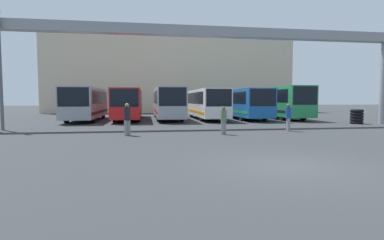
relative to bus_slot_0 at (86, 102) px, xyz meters
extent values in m
plane|color=#2D3033|center=(9.77, -21.59, -1.77)|extent=(200.00, 200.00, 0.00)
cube|color=beige|center=(9.77, 21.23, 3.97)|extent=(38.16, 12.00, 11.49)
cylinder|color=gray|center=(24.83, -8.07, 1.53)|extent=(0.60, 0.60, 6.60)
cube|color=gray|center=(9.77, -8.07, 5.18)|extent=(30.72, 0.80, 0.70)
cube|color=#999EA5|center=(0.00, 0.01, -0.06)|extent=(2.59, 10.58, 2.72)
cube|color=black|center=(0.00, -5.26, 0.44)|extent=(2.38, 0.06, 1.53)
cube|color=black|center=(0.00, 0.01, 0.44)|extent=(2.62, 8.99, 1.14)
cube|color=black|center=(0.00, 0.01, -0.93)|extent=(2.62, 10.05, 0.24)
cylinder|color=black|center=(-1.14, -2.95, -1.26)|extent=(0.28, 1.03, 1.03)
cylinder|color=black|center=(1.14, -2.95, -1.26)|extent=(0.28, 1.03, 1.03)
cylinder|color=black|center=(-1.14, 2.97, -1.26)|extent=(0.28, 1.03, 1.03)
cylinder|color=black|center=(1.14, 2.97, -1.26)|extent=(0.28, 1.03, 1.03)
cube|color=red|center=(3.91, 0.83, -0.11)|extent=(2.45, 12.21, 2.63)
cube|color=black|center=(3.91, -5.26, 0.37)|extent=(2.26, 0.06, 1.47)
cube|color=black|center=(3.91, 0.83, 0.37)|extent=(2.48, 10.38, 1.10)
cube|color=black|center=(3.91, 0.83, -0.95)|extent=(2.48, 11.60, 0.24)
cylinder|color=black|center=(2.84, -2.59, -1.23)|extent=(0.28, 1.08, 1.08)
cylinder|color=black|center=(4.98, -2.59, -1.23)|extent=(0.28, 1.08, 1.08)
cylinder|color=black|center=(2.84, 4.25, -1.23)|extent=(0.28, 1.08, 1.08)
cylinder|color=black|center=(4.98, 4.25, -1.23)|extent=(0.28, 1.08, 1.08)
cube|color=#999EA5|center=(7.82, 0.96, -0.04)|extent=(2.48, 12.47, 2.76)
cube|color=black|center=(7.82, -5.26, 0.47)|extent=(2.28, 0.06, 1.55)
cube|color=black|center=(7.82, 0.96, 0.47)|extent=(2.51, 10.60, 1.16)
cube|color=red|center=(7.82, 0.96, -0.93)|extent=(2.51, 11.85, 0.24)
cylinder|color=black|center=(6.73, -2.53, -1.24)|extent=(0.28, 1.07, 1.07)
cylinder|color=black|center=(8.90, -2.53, -1.24)|extent=(0.28, 1.07, 1.07)
cylinder|color=black|center=(6.73, 4.45, -1.24)|extent=(0.28, 1.07, 1.07)
cylinder|color=black|center=(8.90, 4.45, -1.24)|extent=(0.28, 1.07, 1.07)
cube|color=silver|center=(11.72, 0.24, -0.10)|extent=(2.41, 11.04, 2.65)
cube|color=black|center=(11.72, -5.26, 0.39)|extent=(2.22, 0.06, 1.48)
cube|color=black|center=(11.72, 0.24, 0.39)|extent=(2.44, 9.38, 1.11)
cube|color=orange|center=(11.72, 0.24, -0.95)|extent=(2.44, 10.49, 0.24)
cylinder|color=black|center=(10.68, -2.85, -1.23)|extent=(0.28, 1.09, 1.09)
cylinder|color=black|center=(12.77, -2.85, -1.23)|extent=(0.28, 1.09, 1.09)
cylinder|color=black|center=(10.68, 3.33, -1.23)|extent=(0.28, 1.09, 1.09)
cylinder|color=black|center=(12.77, 3.33, -1.23)|extent=(0.28, 1.09, 1.09)
cube|color=#1959A5|center=(15.63, 0.11, -0.09)|extent=(2.56, 10.78, 2.67)
cube|color=black|center=(15.63, -5.26, 0.40)|extent=(2.36, 0.06, 1.49)
cube|color=black|center=(15.63, 0.11, 0.40)|extent=(2.59, 9.16, 1.12)
cube|color=#268C4C|center=(15.63, 0.11, -0.94)|extent=(2.59, 10.24, 0.24)
cylinder|color=black|center=(14.51, -2.91, -1.27)|extent=(0.28, 1.00, 1.00)
cylinder|color=black|center=(16.75, -2.91, -1.27)|extent=(0.28, 1.00, 1.00)
cylinder|color=black|center=(14.51, 3.13, -1.27)|extent=(0.28, 1.00, 1.00)
cylinder|color=black|center=(16.75, 3.13, -1.27)|extent=(0.28, 1.00, 1.00)
cube|color=#268C4C|center=(19.54, -0.16, 0.04)|extent=(2.50, 10.24, 2.93)
cube|color=black|center=(19.54, -5.26, 0.59)|extent=(2.30, 0.06, 1.64)
cube|color=black|center=(19.54, -0.16, 0.59)|extent=(2.53, 8.70, 1.23)
cube|color=black|center=(19.54, -0.16, -0.90)|extent=(2.53, 9.73, 0.24)
cylinder|color=black|center=(18.45, -3.02, -1.24)|extent=(0.28, 1.06, 1.06)
cylinder|color=black|center=(20.63, -3.02, -1.24)|extent=(0.28, 1.06, 1.06)
cylinder|color=black|center=(18.45, 2.71, -1.24)|extent=(0.28, 1.06, 1.06)
cylinder|color=black|center=(20.63, 2.71, -1.24)|extent=(0.28, 1.06, 1.06)
cylinder|color=gray|center=(10.07, -13.27, -1.39)|extent=(0.18, 0.18, 0.77)
cylinder|color=gray|center=(9.93, -13.33, -1.39)|extent=(0.18, 0.18, 0.77)
cylinder|color=#4C724C|center=(10.00, -13.30, -0.69)|extent=(0.34, 0.34, 0.64)
sphere|color=brown|center=(10.00, -13.30, -0.26)|extent=(0.21, 0.21, 0.21)
cylinder|color=gray|center=(4.64, -12.87, -1.35)|extent=(0.20, 0.20, 0.86)
cylinder|color=gray|center=(4.50, -12.96, -1.35)|extent=(0.20, 0.20, 0.86)
cylinder|color=black|center=(4.57, -12.91, -0.56)|extent=(0.37, 0.37, 0.71)
sphere|color=#8C6647|center=(4.57, -12.91, -0.09)|extent=(0.23, 0.23, 0.23)
cylinder|color=gray|center=(14.51, -12.23, -1.36)|extent=(0.19, 0.19, 0.83)
cylinder|color=gray|center=(14.53, -12.07, -1.36)|extent=(0.19, 0.19, 0.83)
cylinder|color=navy|center=(14.52, -12.15, -0.60)|extent=(0.36, 0.36, 0.69)
sphere|color=brown|center=(14.52, -12.15, -0.14)|extent=(0.22, 0.22, 0.22)
torus|color=black|center=(22.85, -7.58, -1.65)|extent=(1.04, 1.04, 0.24)
torus|color=black|center=(22.85, -7.58, -1.41)|extent=(1.04, 1.04, 0.24)
torus|color=black|center=(22.85, -7.58, -1.17)|extent=(1.04, 1.04, 0.24)
torus|color=black|center=(22.85, -7.58, -0.93)|extent=(1.04, 1.04, 0.24)
torus|color=black|center=(22.85, -7.58, -0.69)|extent=(1.04, 1.04, 0.24)
cylinder|color=#595B60|center=(-3.69, -8.67, 1.98)|extent=(0.20, 0.20, 7.50)
camera|label=1|loc=(5.59, -29.88, 0.23)|focal=28.00mm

